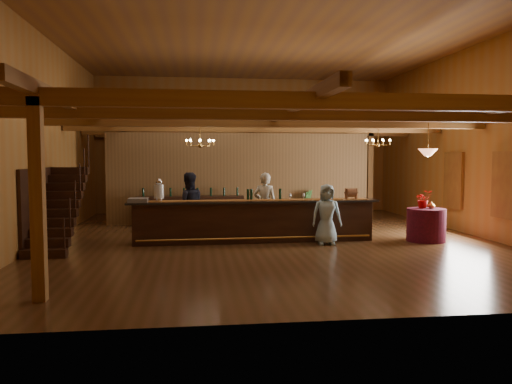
{
  "coord_description": "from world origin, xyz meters",
  "views": [
    {
      "loc": [
        -2.06,
        -13.62,
        2.27
      ],
      "look_at": [
        -0.31,
        0.58,
        1.27
      ],
      "focal_mm": 35.0,
      "sensor_mm": 36.0,
      "label": 1
    }
  ],
  "objects": [
    {
      "name": "table_flowers",
      "position": [
        4.13,
        -0.75,
        1.13
      ],
      "size": [
        0.47,
        0.42,
        0.49
      ],
      "primitive_type": "imported",
      "rotation": [
        0.0,
        0.0,
        -0.09
      ],
      "color": "#B10809",
      "rests_on": "round_table"
    },
    {
      "name": "staff_second",
      "position": [
        -2.24,
        0.29,
        0.93
      ],
      "size": [
        1.0,
        0.84,
        1.85
      ],
      "primitive_type": "imported",
      "rotation": [
        0.0,
        0.0,
        3.31
      ],
      "color": "black",
      "rests_on": "floor"
    },
    {
      "name": "floor_plant",
      "position": [
        1.72,
        3.27,
        0.58
      ],
      "size": [
        0.76,
        0.68,
        1.16
      ],
      "primitive_type": "imported",
      "rotation": [
        0.0,
        0.0,
        0.31
      ],
      "color": "#30662A",
      "rests_on": "floor"
    },
    {
      "name": "backroom_boxes",
      "position": [
        -0.29,
        5.5,
        0.53
      ],
      "size": [
        4.1,
        0.6,
        1.1
      ],
      "color": "#331D10",
      "rests_on": "floor"
    },
    {
      "name": "bartender",
      "position": [
        -0.07,
        0.39,
        0.92
      ],
      "size": [
        0.78,
        0.65,
        1.84
      ],
      "primitive_type": "imported",
      "rotation": [
        0.0,
        0.0,
        2.77
      ],
      "color": "silver",
      "rests_on": "floor"
    },
    {
      "name": "beam_grid",
      "position": [
        0.0,
        0.51,
        3.24
      ],
      "size": [
        11.9,
        13.9,
        0.39
      ],
      "color": "olive",
      "rests_on": "wall_left"
    },
    {
      "name": "bar_bottle_1",
      "position": [
        -0.54,
        -0.26,
        1.27
      ],
      "size": [
        0.07,
        0.07,
        0.3
      ],
      "primitive_type": "cylinder",
      "color": "black",
      "rests_on": "tasting_bar"
    },
    {
      "name": "window_right_front",
      "position": [
        5.95,
        -1.6,
        1.55
      ],
      "size": [
        0.12,
        1.05,
        1.75
      ],
      "primitive_type": "cube",
      "color": "white",
      "rests_on": "wall_right"
    },
    {
      "name": "support_posts",
      "position": [
        0.0,
        -0.5,
        1.6
      ],
      "size": [
        9.2,
        10.2,
        3.2
      ],
      "color": "olive",
      "rests_on": "floor"
    },
    {
      "name": "guest",
      "position": [
        1.34,
        -1.07,
        0.79
      ],
      "size": [
        0.8,
        0.54,
        1.58
      ],
      "primitive_type": "imported",
      "rotation": [
        0.0,
        0.0,
        -0.05
      ],
      "color": "#9EC7D7",
      "rests_on": "floor"
    },
    {
      "name": "staircase",
      "position": [
        -5.45,
        -0.74,
        1.0
      ],
      "size": [
        1.0,
        2.8,
        2.0
      ],
      "color": "#331D10",
      "rests_on": "floor"
    },
    {
      "name": "glass_rack_tray",
      "position": [
        -3.51,
        -0.5,
        1.17
      ],
      "size": [
        0.5,
        0.5,
        0.1
      ],
      "primitive_type": "cube",
      "color": "gray",
      "rests_on": "tasting_bar"
    },
    {
      "name": "chandelier_right",
      "position": [
        3.61,
        1.34,
        2.74
      ],
      "size": [
        0.8,
        0.8,
        0.61
      ],
      "color": "#B58337",
      "rests_on": "beam_grid"
    },
    {
      "name": "window_right_back",
      "position": [
        5.95,
        1.0,
        1.55
      ],
      "size": [
        0.12,
        1.05,
        1.75
      ],
      "primitive_type": "cube",
      "color": "white",
      "rests_on": "wall_right"
    },
    {
      "name": "wall_front",
      "position": [
        0.0,
        -7.0,
        2.75
      ],
      "size": [
        12.0,
        0.1,
        5.5
      ],
      "primitive_type": "cube",
      "color": "#9E6D33",
      "rests_on": "floor"
    },
    {
      "name": "chandelier_left",
      "position": [
        -1.9,
        0.73,
        2.69
      ],
      "size": [
        0.8,
        0.8,
        0.66
      ],
      "color": "#B58337",
      "rests_on": "beam_grid"
    },
    {
      "name": "round_table",
      "position": [
        4.16,
        -0.89,
        0.44
      ],
      "size": [
        1.02,
        1.02,
        0.89
      ],
      "primitive_type": "cylinder",
      "color": "#5A0D1F",
      "rests_on": "floor"
    },
    {
      "name": "beverage_dispenser",
      "position": [
        -2.99,
        -0.39,
        1.4
      ],
      "size": [
        0.26,
        0.26,
        0.6
      ],
      "color": "silver",
      "rests_on": "tasting_bar"
    },
    {
      "name": "raffle_drum",
      "position": [
        2.21,
        -0.37,
        1.29
      ],
      "size": [
        0.34,
        0.24,
        0.3
      ],
      "color": "brown",
      "rests_on": "tasting_bar"
    },
    {
      "name": "floor",
      "position": [
        0.0,
        0.0,
        0.0
      ],
      "size": [
        14.0,
        14.0,
        0.0
      ],
      "primitive_type": "plane",
      "color": "#4C3118",
      "rests_on": "ground"
    },
    {
      "name": "ceiling",
      "position": [
        0.0,
        0.0,
        5.5
      ],
      "size": [
        14.0,
        14.0,
        0.0
      ],
      "primitive_type": "plane",
      "rotation": [
        3.14,
        0.0,
        0.0
      ],
      "color": "#925E2B",
      "rests_on": "wall_back"
    },
    {
      "name": "table_vase",
      "position": [
        4.3,
        -0.88,
        1.03
      ],
      "size": [
        0.19,
        0.19,
        0.3
      ],
      "primitive_type": "imported",
      "rotation": [
        0.0,
        0.0,
        -0.3
      ],
      "color": "#B58337",
      "rests_on": "round_table"
    },
    {
      "name": "tasting_bar",
      "position": [
        -0.47,
        -0.38,
        0.57
      ],
      "size": [
        6.72,
        1.01,
        1.13
      ],
      "rotation": [
        0.0,
        0.0,
        0.02
      ],
      "color": "#331D10",
      "rests_on": "floor"
    },
    {
      "name": "wall_right",
      "position": [
        6.0,
        0.0,
        2.75
      ],
      "size": [
        0.1,
        14.0,
        5.5
      ],
      "primitive_type": "cube",
      "color": "#9E6D33",
      "rests_on": "floor"
    },
    {
      "name": "pendant_lamp",
      "position": [
        4.16,
        -0.89,
        2.4
      ],
      "size": [
        0.52,
        0.52,
        0.9
      ],
      "color": "#B58337",
      "rests_on": "beam_grid"
    },
    {
      "name": "backbar_shelf",
      "position": [
        -2.19,
        2.99,
        0.49
      ],
      "size": [
        3.51,
        0.61,
        0.98
      ],
      "primitive_type": "cube",
      "rotation": [
        0.0,
        0.0,
        -0.02
      ],
      "color": "#331D10",
      "rests_on": "floor"
    },
    {
      "name": "bar_bottle_0",
      "position": [
        -0.63,
        -0.26,
        1.27
      ],
      "size": [
        0.07,
        0.07,
        0.3
      ],
      "primitive_type": "cylinder",
      "color": "black",
      "rests_on": "tasting_bar"
    },
    {
      "name": "partition_wall",
      "position": [
        -0.5,
        3.5,
        1.55
      ],
      "size": [
        9.0,
        0.18,
        3.1
      ],
      "primitive_type": "cube",
      "color": "brown",
      "rests_on": "floor"
    },
    {
      "name": "wall_back",
      "position": [
        0.0,
        7.0,
        2.75
      ],
      "size": [
        12.0,
        0.1,
        5.5
      ],
      "primitive_type": "cube",
      "color": "#9E6D33",
      "rests_on": "floor"
    },
    {
      "name": "bar_bottle_2",
      "position": [
        0.25,
        -0.24,
        1.27
      ],
      "size": [
        0.07,
        0.07,
        0.3
      ],
      "primitive_type": "cylinder",
      "color": "black",
      "rests_on": "tasting_bar"
    },
    {
      "name": "wall_left",
      "position": [
        -6.0,
        0.0,
        2.75
      ],
      "size": [
        0.1,
        14.0,
        5.5
      ],
      "primitive_type": "cube",
      "color": "#9E6D33",
      "rests_on": "floor"
    }
  ]
}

